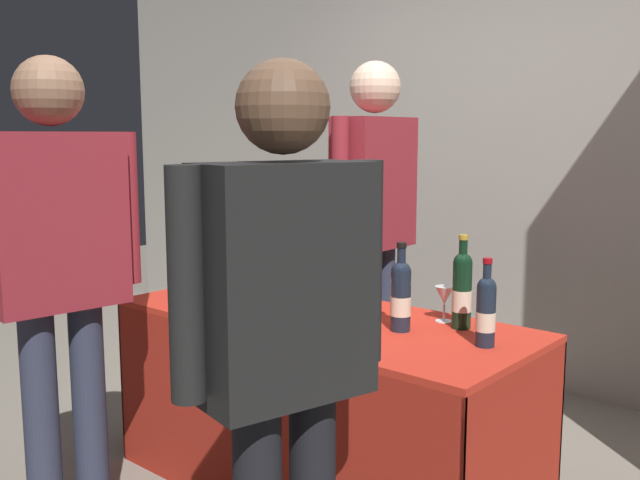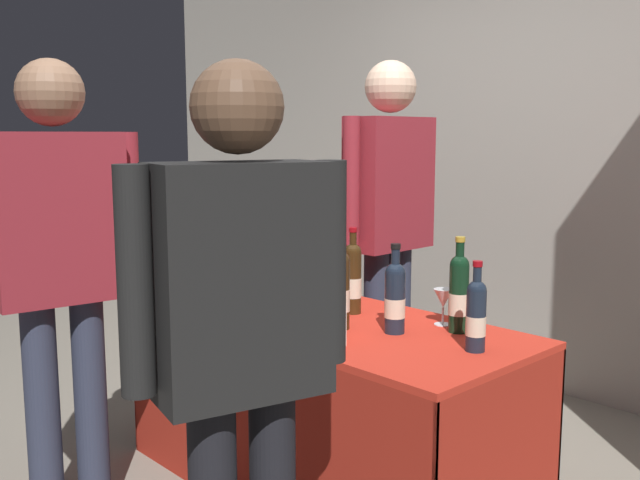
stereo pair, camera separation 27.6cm
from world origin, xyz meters
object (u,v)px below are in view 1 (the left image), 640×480
wine_glass_near_vendor (243,268)px  vendor_presenter (374,207)px  tasting_table (320,369)px  wine_glass_near_taster (444,296)px  wine_glass_mid (274,295)px  featured_wine_bottle (314,289)px  display_bottle_0 (352,276)px  taster_foreground_right (57,255)px

wine_glass_near_vendor → vendor_presenter: size_ratio=0.07×
tasting_table → vendor_presenter: size_ratio=0.95×
wine_glass_near_taster → wine_glass_mid: bearing=-140.9°
featured_wine_bottle → display_bottle_0: display_bottle_0 is taller
display_bottle_0 → wine_glass_near_taster: size_ratio=2.52×
tasting_table → display_bottle_0: display_bottle_0 is taller
wine_glass_near_vendor → taster_foreground_right: 1.05m
vendor_presenter → wine_glass_near_vendor: bearing=-35.0°
display_bottle_0 → wine_glass_mid: display_bottle_0 is taller
featured_wine_bottle → vendor_presenter: vendor_presenter is taller
tasting_table → wine_glass_near_vendor: (-0.63, 0.18, 0.31)m
wine_glass_near_taster → taster_foreground_right: bearing=-129.7°
display_bottle_0 → wine_glass_mid: 0.33m
display_bottle_0 → taster_foreground_right: size_ratio=0.20×
featured_wine_bottle → taster_foreground_right: taster_foreground_right is taller
tasting_table → wine_glass_near_vendor: size_ratio=13.45×
wine_glass_near_taster → taster_foreground_right: 1.41m
featured_wine_bottle → wine_glass_mid: featured_wine_bottle is taller
wine_glass_near_vendor → wine_glass_near_taster: 1.05m
tasting_table → wine_glass_near_vendor: wine_glass_near_vendor is taller
tasting_table → wine_glass_mid: 0.37m
featured_wine_bottle → taster_foreground_right: size_ratio=0.17×
display_bottle_0 → taster_foreground_right: 1.10m
wine_glass_near_vendor → taster_foreground_right: size_ratio=0.07×
display_bottle_0 → vendor_presenter: 0.71m
wine_glass_mid → wine_glass_near_taster: size_ratio=1.00×
featured_wine_bottle → vendor_presenter: size_ratio=0.16×
display_bottle_0 → wine_glass_near_taster: bearing=18.1°
featured_wine_bottle → wine_glass_mid: size_ratio=2.12×
wine_glass_mid → wine_glass_near_taster: bearing=39.1°
wine_glass_near_vendor → wine_glass_near_taster: wine_glass_near_taster is taller
taster_foreground_right → tasting_table: bearing=-22.4°
display_bottle_0 → featured_wine_bottle: bearing=-95.4°
wine_glass_near_vendor → wine_glass_near_taster: size_ratio=0.92×
featured_wine_bottle → wine_glass_near_taster: bearing=40.5°
display_bottle_0 → wine_glass_near_taster: 0.38m
display_bottle_0 → wine_glass_near_vendor: display_bottle_0 is taller
vendor_presenter → taster_foreground_right: vendor_presenter is taller
featured_wine_bottle → display_bottle_0: 0.21m
tasting_table → wine_glass_mid: wine_glass_mid is taller
featured_wine_bottle → vendor_presenter: (-0.31, 0.80, 0.23)m
tasting_table → vendor_presenter: 0.95m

